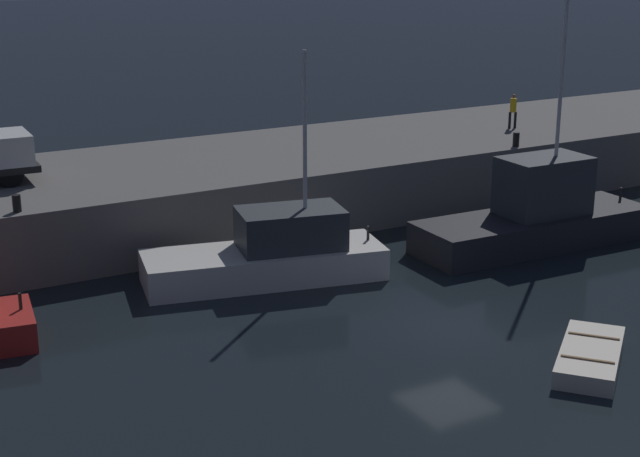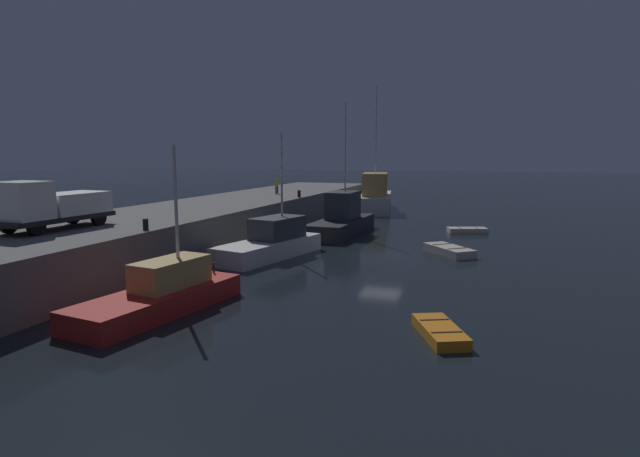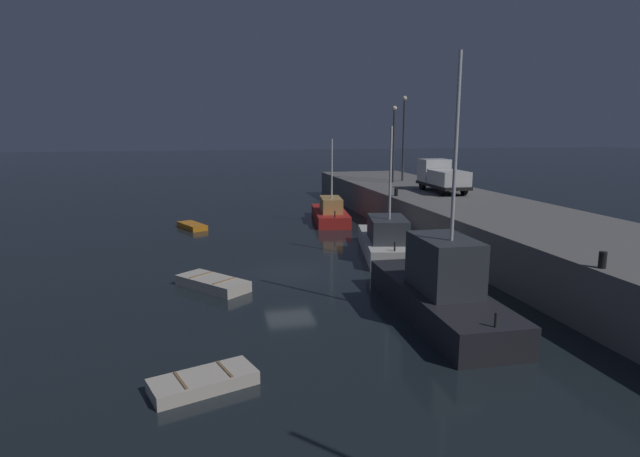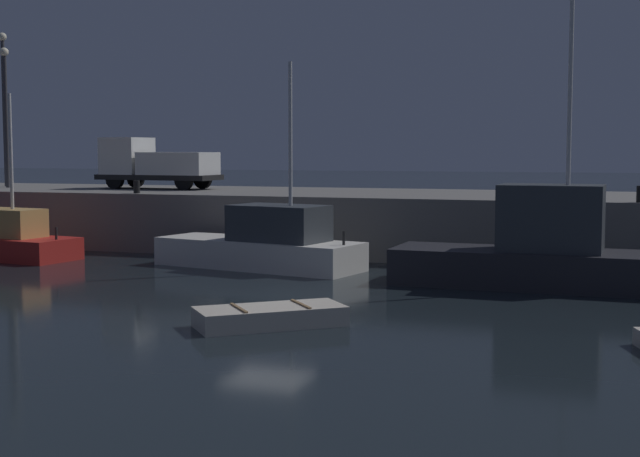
# 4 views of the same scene
# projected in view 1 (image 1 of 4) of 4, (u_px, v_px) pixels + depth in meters

# --- Properties ---
(ground_plane) EXTENTS (320.00, 320.00, 0.00)m
(ground_plane) POSITION_uv_depth(u_px,v_px,m) (450.00, 327.00, 28.74)
(ground_plane) COLOR black
(pier_quay) EXTENTS (65.00, 9.14, 2.57)m
(pier_quay) POSITION_uv_depth(u_px,v_px,m) (249.00, 185.00, 39.95)
(pier_quay) COLOR slate
(pier_quay) RESTS_ON ground
(fishing_trawler_red) EXTENTS (9.52, 3.10, 10.31)m
(fishing_trawler_red) POSITION_uv_depth(u_px,v_px,m) (536.00, 216.00, 36.10)
(fishing_trawler_red) COLOR #232328
(fishing_trawler_red) RESTS_ON ground
(fishing_boat_orange) EXTENTS (8.47, 4.29, 7.68)m
(fishing_boat_orange) POSITION_uv_depth(u_px,v_px,m) (272.00, 253.00, 32.50)
(fishing_boat_orange) COLOR silver
(fishing_boat_orange) RESTS_ON ground
(dinghy_red_small) EXTENTS (3.87, 3.58, 0.55)m
(dinghy_red_small) POSITION_uv_depth(u_px,v_px,m) (590.00, 357.00, 26.12)
(dinghy_red_small) COLOR beige
(dinghy_red_small) RESTS_ON ground
(dockworker) EXTENTS (0.42, 0.33, 1.60)m
(dockworker) POSITION_uv_depth(u_px,v_px,m) (513.00, 109.00, 44.76)
(dockworker) COLOR black
(dockworker) RESTS_ON pier_quay
(bollard_west) EXTENTS (0.28, 0.28, 0.57)m
(bollard_west) POSITION_uv_depth(u_px,v_px,m) (17.00, 203.00, 31.33)
(bollard_west) COLOR black
(bollard_west) RESTS_ON pier_quay
(bollard_central) EXTENTS (0.28, 0.28, 0.61)m
(bollard_central) POSITION_uv_depth(u_px,v_px,m) (516.00, 139.00, 41.03)
(bollard_central) COLOR black
(bollard_central) RESTS_ON pier_quay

